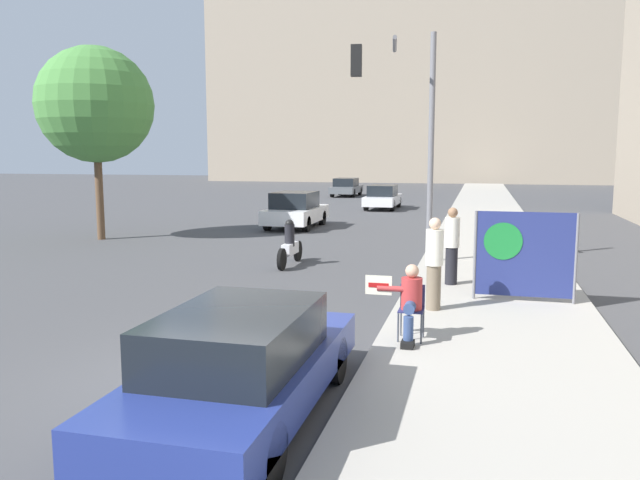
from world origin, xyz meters
TOP-DOWN VIEW (x-y plane):
  - ground_plane at (0.00, 0.00)m, footprint 160.00×160.00m
  - sidewalk_curb at (3.99, 15.00)m, footprint 3.86×90.00m
  - building_backdrop_far at (-2.00, 67.63)m, footprint 52.00×12.00m
  - seated_protester at (2.60, 2.21)m, footprint 0.95×0.77m
  - jogger_on_sidewalk at (2.83, 4.38)m, footprint 0.34×0.34m
  - pedestrian_behind at (3.05, 6.91)m, footprint 0.34×0.34m
  - protest_banner at (4.55, 5.54)m, footprint 2.02×0.06m
  - traffic_light_pole at (1.56, 9.87)m, footprint 2.31×2.08m
  - parked_car_curbside at (1.01, -1.05)m, footprint 1.77×4.57m
  - car_on_road_nearest at (-4.01, 17.93)m, footprint 1.90×4.21m
  - car_on_road_midblock at (-1.79, 28.11)m, footprint 1.70×4.38m
  - car_on_road_distant at (-6.17, 38.54)m, footprint 1.80×4.27m
  - motorcycle_on_road at (-1.52, 9.04)m, footprint 0.28×2.15m
  - street_tree_near_curb at (-9.94, 12.57)m, footprint 4.17×4.17m

SIDE VIEW (x-z plane):
  - ground_plane at x=0.00m, z-range 0.00..0.00m
  - sidewalk_curb at x=3.99m, z-range 0.00..0.13m
  - motorcycle_on_road at x=-1.52m, z-range -0.10..1.21m
  - parked_car_curbside at x=1.01m, z-range 0.01..1.37m
  - car_on_road_distant at x=-6.17m, z-range 0.01..1.37m
  - car_on_road_midblock at x=-1.79m, z-range 0.00..1.39m
  - car_on_road_nearest at x=-4.01m, z-range -0.01..1.54m
  - seated_protester at x=2.60m, z-range 0.18..1.42m
  - pedestrian_behind at x=3.05m, z-range 0.15..1.94m
  - jogger_on_sidewalk at x=2.83m, z-range 0.15..1.95m
  - protest_banner at x=4.55m, z-range 0.18..2.03m
  - traffic_light_pole at x=1.56m, z-range 1.13..7.41m
  - street_tree_near_curb at x=-9.94m, z-range 1.40..8.39m
  - building_backdrop_far at x=-2.00m, z-range 0.00..24.02m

